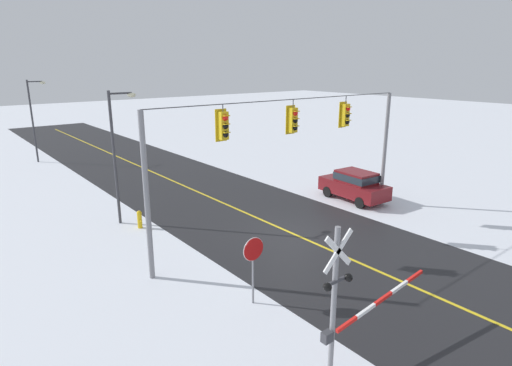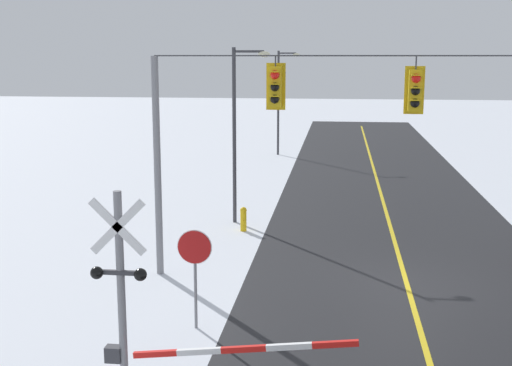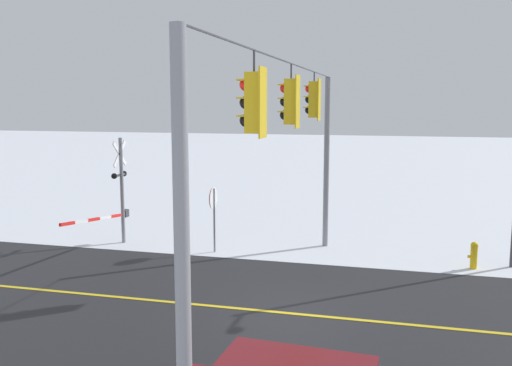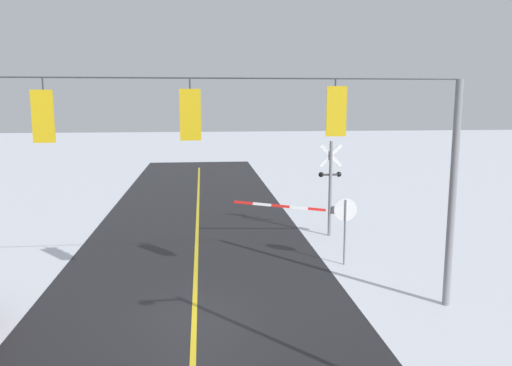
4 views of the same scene
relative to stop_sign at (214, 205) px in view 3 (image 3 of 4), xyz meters
The scene contains 5 objects.
ground_plane 6.58m from the stop_sign, 36.02° to the left, with size 160.00×160.00×0.00m, color silver.
signal_span 6.81m from the stop_sign, 36.11° to the left, with size 14.20×0.47×6.22m.
stop_sign is the anchor object (origin of this frame).
railroad_crossing 3.81m from the stop_sign, 90.90° to the right, with size 4.53×0.31×4.00m.
fire_hydrant 8.82m from the stop_sign, 91.02° to the left, with size 0.24×0.31×0.88m.
Camera 3 is at (13.22, 2.54, 5.27)m, focal length 39.05 mm.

